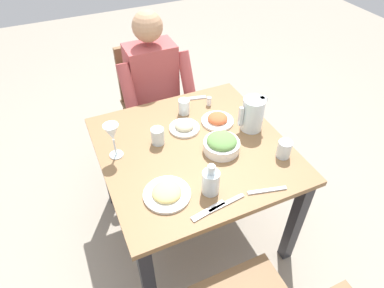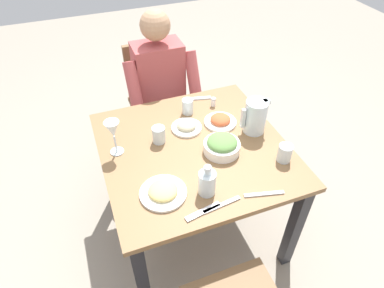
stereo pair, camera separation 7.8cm
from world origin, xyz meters
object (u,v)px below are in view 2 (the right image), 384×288
at_px(salad_bowl, 222,145).
at_px(plate_rice_curry, 220,121).
at_px(water_glass_near_left, 188,106).
at_px(water_glass_by_pitcher, 159,135).
at_px(plate_beans, 187,126).
at_px(salt_shaker, 213,102).
at_px(water_glass_far_right, 285,153).
at_px(chair_near, 157,96).
at_px(water_pitcher, 255,116).
at_px(plate_fries, 163,192).
at_px(diner_near, 163,93).
at_px(oil_carafe, 207,184).
at_px(wine_glass, 113,131).
at_px(dining_table, 194,161).

distance_m(salad_bowl, plate_rice_curry, 0.24).
distance_m(water_glass_near_left, water_glass_by_pitcher, 0.30).
height_order(plate_rice_curry, plate_beans, plate_rice_curry).
relative_size(plate_rice_curry, salt_shaker, 3.41).
distance_m(plate_beans, water_glass_far_right, 0.55).
relative_size(salad_bowl, water_glass_by_pitcher, 2.06).
xyz_separation_m(chair_near, water_pitcher, (-0.33, 0.83, 0.31)).
bearing_deg(plate_fries, diner_near, -106.75).
bearing_deg(salad_bowl, salt_shaker, -107.25).
distance_m(water_glass_by_pitcher, oil_carafe, 0.43).
bearing_deg(wine_glass, plate_rice_curry, -176.83).
height_order(dining_table, plate_beans, plate_beans).
height_order(plate_rice_curry, salt_shaker, salt_shaker).
bearing_deg(chair_near, water_glass_by_pitcher, 76.18).
height_order(plate_rice_curry, water_glass_far_right, water_glass_far_right).
bearing_deg(plate_beans, salt_shaker, -146.12).
distance_m(plate_fries, water_glass_far_right, 0.63).
xyz_separation_m(diner_near, plate_beans, (0.01, 0.49, 0.08)).
height_order(water_pitcher, water_glass_far_right, water_pitcher).
height_order(water_pitcher, salad_bowl, water_pitcher).
bearing_deg(salad_bowl, plate_fries, 24.65).
bearing_deg(water_glass_near_left, salad_bowl, 97.51).
distance_m(water_pitcher, wine_glass, 0.75).
bearing_deg(water_glass_by_pitcher, salad_bowl, 146.07).
relative_size(water_pitcher, water_glass_far_right, 2.06).
height_order(chair_near, water_pitcher, water_pitcher).
xyz_separation_m(water_pitcher, wine_glass, (0.74, -0.09, 0.05)).
bearing_deg(oil_carafe, water_pitcher, -142.24).
distance_m(water_glass_far_right, salt_shaker, 0.58).
height_order(plate_beans, salt_shaker, salt_shaker).
relative_size(water_pitcher, salad_bowl, 1.01).
xyz_separation_m(dining_table, wine_glass, (0.39, -0.10, 0.25)).
bearing_deg(oil_carafe, salad_bowl, -127.98).
xyz_separation_m(oil_carafe, salt_shaker, (-0.30, -0.61, -0.03)).
xyz_separation_m(plate_fries, water_glass_near_left, (-0.32, -0.54, 0.03)).
relative_size(wine_glass, salt_shaker, 3.63).
bearing_deg(wine_glass, salad_bowl, 160.08).
relative_size(plate_beans, salt_shaker, 3.16).
height_order(diner_near, wine_glass, diner_near).
bearing_deg(water_glass_near_left, water_glass_by_pitcher, 39.18).
bearing_deg(dining_table, salad_bowl, 147.11).
relative_size(chair_near, water_glass_by_pitcher, 9.50).
height_order(diner_near, water_glass_near_left, diner_near).
relative_size(dining_table, plate_fries, 4.43).
bearing_deg(diner_near, salt_shaker, 123.40).
relative_size(plate_rice_curry, wine_glass, 0.94).
relative_size(plate_fries, salt_shaker, 4.01).
xyz_separation_m(dining_table, diner_near, (-0.02, -0.64, 0.04)).
bearing_deg(salt_shaker, diner_near, -56.60).
xyz_separation_m(water_glass_near_left, salt_shaker, (-0.17, -0.01, -0.02)).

